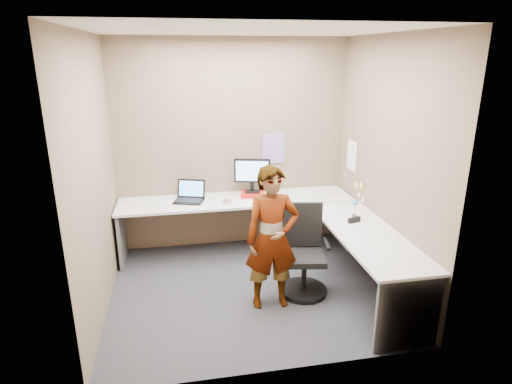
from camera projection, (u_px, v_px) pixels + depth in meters
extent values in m
plane|color=#28292E|center=(250.00, 289.00, 4.75)|extent=(3.00, 3.00, 0.00)
plane|color=brown|center=(232.00, 146.00, 5.55)|extent=(3.00, 0.00, 3.00)
plane|color=brown|center=(386.00, 165.00, 4.60)|extent=(0.00, 2.70, 2.70)
plane|color=brown|center=(94.00, 180.00, 4.07)|extent=(0.00, 2.70, 2.70)
plane|color=white|center=(248.00, 30.00, 3.91)|extent=(3.00, 3.00, 0.00)
cube|color=silver|center=(236.00, 200.00, 5.44)|extent=(2.96, 0.65, 0.03)
cube|color=silver|center=(366.00, 234.00, 4.43)|extent=(0.65, 1.91, 0.03)
cube|color=#59595B|center=(122.00, 235.00, 5.30)|extent=(0.04, 0.60, 0.70)
cube|color=#59595B|center=(342.00, 219.00, 5.81)|extent=(0.04, 0.60, 0.70)
cube|color=#59595B|center=(408.00, 314.00, 3.69)|extent=(0.60, 0.04, 0.70)
cube|color=#B71212|center=(252.00, 194.00, 5.53)|extent=(0.33, 0.27, 0.06)
cube|color=black|center=(252.00, 192.00, 5.52)|extent=(0.22, 0.17, 0.01)
cube|color=black|center=(252.00, 186.00, 5.52)|extent=(0.06, 0.05, 0.11)
cube|color=black|center=(252.00, 171.00, 5.45)|extent=(0.46, 0.13, 0.31)
cube|color=#85A5E7|center=(252.00, 171.00, 5.43)|extent=(0.40, 0.09, 0.26)
cube|color=black|center=(189.00, 201.00, 5.33)|extent=(0.41, 0.35, 0.02)
cube|color=black|center=(191.00, 188.00, 5.41)|extent=(0.36, 0.18, 0.23)
cube|color=#4796E3|center=(191.00, 188.00, 5.41)|extent=(0.31, 0.15, 0.19)
cube|color=#B7B7BC|center=(227.00, 202.00, 5.25)|extent=(0.12, 0.08, 0.04)
sphere|color=red|center=(227.00, 200.00, 5.23)|extent=(0.04, 0.04, 0.04)
cone|color=white|center=(250.00, 202.00, 5.24)|extent=(0.10, 0.10, 0.06)
cube|color=black|center=(354.00, 220.00, 4.69)|extent=(0.16, 0.08, 0.05)
cylinder|color=brown|center=(354.00, 216.00, 4.82)|extent=(0.05, 0.05, 0.04)
cylinder|color=#338C3F|center=(355.00, 208.00, 4.79)|extent=(0.01, 0.01, 0.14)
sphere|color=#3F9EE0|center=(355.00, 203.00, 4.77)|extent=(0.07, 0.07, 0.07)
cube|color=#846BB7|center=(274.00, 148.00, 5.65)|extent=(0.30, 0.01, 0.40)
cube|color=white|center=(352.00, 156.00, 5.47)|extent=(0.01, 0.28, 0.38)
cube|color=#F2E059|center=(361.00, 186.00, 5.23)|extent=(0.01, 0.07, 0.07)
cube|color=pink|center=(359.00, 195.00, 5.32)|extent=(0.01, 0.07, 0.07)
cube|color=pink|center=(363.00, 199.00, 5.21)|extent=(0.01, 0.07, 0.07)
cube|color=#F2E059|center=(356.00, 185.00, 5.38)|extent=(0.01, 0.07, 0.07)
cylinder|color=black|center=(303.00, 290.00, 4.67)|extent=(0.51, 0.51, 0.04)
cylinder|color=black|center=(304.00, 273.00, 4.61)|extent=(0.05, 0.05, 0.36)
cube|color=black|center=(305.00, 257.00, 4.55)|extent=(0.48, 0.48, 0.06)
cube|color=black|center=(303.00, 224.00, 4.65)|extent=(0.40, 0.11, 0.50)
cube|color=black|center=(284.00, 244.00, 4.50)|extent=(0.08, 0.27, 0.03)
cube|color=black|center=(327.00, 244.00, 4.50)|extent=(0.08, 0.27, 0.03)
imported|color=#999399|center=(272.00, 238.00, 4.26)|extent=(0.54, 0.35, 1.48)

